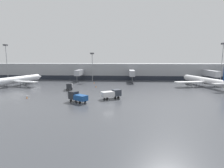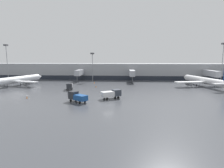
# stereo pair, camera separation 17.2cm
# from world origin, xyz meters

# --- Properties ---
(ground_plane) EXTENTS (320.00, 320.00, 0.00)m
(ground_plane) POSITION_xyz_m (0.00, 0.00, 0.00)
(ground_plane) COLOR #424449
(terminal_building) EXTENTS (160.00, 30.25, 9.00)m
(terminal_building) POSITION_xyz_m (0.17, 61.80, 4.50)
(terminal_building) COLOR #9EA0A5
(terminal_building) RESTS_ON ground_plane
(parked_jet_0) EXTENTS (22.64, 33.87, 9.33)m
(parked_jet_0) POSITION_xyz_m (-43.08, 28.39, 2.66)
(parked_jet_0) COLOR silver
(parked_jet_0) RESTS_ON ground_plane
(parked_jet_1) EXTENTS (25.76, 33.18, 8.62)m
(parked_jet_1) POSITION_xyz_m (37.83, 32.45, 2.55)
(parked_jet_1) COLOR white
(parked_jet_1) RESTS_ON ground_plane
(service_truck_1) EXTENTS (5.98, 4.97, 2.78)m
(service_truck_1) POSITION_xyz_m (-8.61, 2.50, 1.53)
(service_truck_1) COLOR #19478C
(service_truck_1) RESTS_ON ground_plane
(service_truck_2) EXTENTS (6.13, 4.86, 2.57)m
(service_truck_2) POSITION_xyz_m (0.26, 7.32, 1.50)
(service_truck_2) COLOR silver
(service_truck_2) RESTS_ON ground_plane
(service_truck_3) EXTENTS (3.20, 5.35, 2.52)m
(service_truck_3) POSITION_xyz_m (-16.87, 21.62, 1.46)
(service_truck_3) COLOR silver
(service_truck_3) RESTS_ON ground_plane
(traffic_cone_0) EXTENTS (0.40, 0.40, 0.76)m
(traffic_cone_0) POSITION_xyz_m (-10.43, 39.95, 0.38)
(traffic_cone_0) COLOR orange
(traffic_cone_0) RESTS_ON ground_plane
(traffic_cone_1) EXTENTS (0.37, 0.37, 0.71)m
(traffic_cone_1) POSITION_xyz_m (-24.76, 5.92, 0.35)
(traffic_cone_1) COLOR orange
(traffic_cone_1) RESTS_ON ground_plane
(traffic_cone_2) EXTENTS (0.39, 0.39, 0.60)m
(traffic_cone_2) POSITION_xyz_m (-7.67, 27.87, 0.30)
(traffic_cone_2) COLOR orange
(traffic_cone_2) RESTS_ON ground_plane
(apron_light_mast_1) EXTENTS (1.80, 1.80, 14.93)m
(apron_light_mast_1) POSITION_xyz_m (-12.97, 49.12, 12.07)
(apron_light_mast_1) COLOR gray
(apron_light_mast_1) RESTS_ON ground_plane
(apron_light_mast_2) EXTENTS (1.80, 1.80, 19.72)m
(apron_light_mast_2) POSITION_xyz_m (54.00, 51.15, 15.41)
(apron_light_mast_2) COLOR gray
(apron_light_mast_2) RESTS_ON ground_plane
(apron_light_mast_4) EXTENTS (1.80, 1.80, 19.53)m
(apron_light_mast_4) POSITION_xyz_m (-60.61, 49.67, 15.28)
(apron_light_mast_4) COLOR gray
(apron_light_mast_4) RESTS_ON ground_plane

